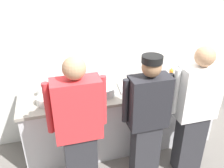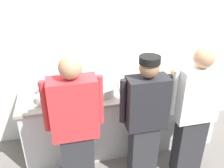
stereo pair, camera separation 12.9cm
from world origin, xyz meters
TOP-DOWN VIEW (x-y plane):
  - ground_plane at (0.00, 0.00)m, footprint 9.00×9.00m
  - wall_back at (0.00, 0.86)m, footprint 4.29×0.10m
  - prep_counter at (0.00, 0.37)m, footprint 2.73×0.71m
  - chef_near_left at (-0.69, -0.33)m, footprint 0.63×0.24m
  - chef_center at (0.11, -0.28)m, footprint 0.60×0.24m
  - chef_far_right at (0.70, -0.33)m, footprint 0.62×0.24m
  - plate_stack_front at (-0.71, 0.29)m, footprint 0.24×0.24m
  - plate_stack_rear at (-1.01, 0.27)m, footprint 0.21×0.21m
  - mixing_bowl_steel at (-0.28, 0.33)m, footprint 0.37×0.37m
  - sheet_tray at (0.17, 0.36)m, footprint 0.44×0.39m
  - squeeze_bottle_primary at (0.79, 0.47)m, footprint 0.06×0.06m
  - ramekin_red_sauce at (0.49, 0.29)m, footprint 0.10×0.10m
  - ramekin_orange_sauce at (0.55, 0.54)m, footprint 0.09×0.09m
  - ramekin_green_sauce at (1.03, 0.30)m, footprint 0.09×0.09m
  - deli_cup at (-1.07, 0.49)m, footprint 0.09×0.09m

SIDE VIEW (x-z plane):
  - ground_plane at x=0.00m, z-range 0.00..0.00m
  - prep_counter at x=0.00m, z-range 0.00..0.93m
  - chef_center at x=0.11m, z-range 0.06..1.70m
  - chef_far_right at x=0.70m, z-range 0.05..1.75m
  - chef_near_left at x=-0.69m, z-range 0.05..1.79m
  - sheet_tray at x=0.17m, z-range 0.93..0.95m
  - ramekin_red_sauce at x=0.49m, z-range 0.93..0.97m
  - ramekin_orange_sauce at x=0.55m, z-range 0.93..0.98m
  - ramekin_green_sauce at x=1.03m, z-range 0.93..0.98m
  - plate_stack_front at x=-0.71m, z-range 0.93..1.02m
  - plate_stack_rear at x=-1.01m, z-range 0.93..1.02m
  - deli_cup at x=-1.07m, z-range 0.93..1.03m
  - mixing_bowl_steel at x=-0.28m, z-range 0.93..1.04m
  - squeeze_bottle_primary at x=0.79m, z-range 0.92..1.11m
  - wall_back at x=0.00m, z-range 0.00..2.78m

